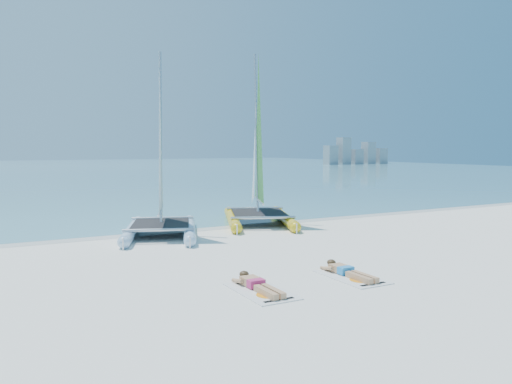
% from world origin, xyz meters
% --- Properties ---
extents(ground, '(140.00, 140.00, 0.00)m').
position_xyz_m(ground, '(0.00, 0.00, 0.00)').
color(ground, silver).
rests_on(ground, ground).
extents(sea, '(140.00, 115.00, 0.01)m').
position_xyz_m(sea, '(0.00, 63.00, 0.01)').
color(sea, '#79C0C9').
rests_on(sea, ground).
extents(wet_sand_strip, '(140.00, 1.40, 0.01)m').
position_xyz_m(wet_sand_strip, '(0.00, 5.50, 0.00)').
color(wet_sand_strip, silver).
rests_on(wet_sand_strip, ground).
extents(distant_skyline, '(14.00, 2.00, 5.00)m').
position_xyz_m(distant_skyline, '(53.71, 62.00, 1.94)').
color(distant_skyline, '#8C959A').
rests_on(distant_skyline, ground).
extents(catamaran_blue, '(4.03, 5.58, 6.89)m').
position_xyz_m(catamaran_blue, '(-2.35, 4.75, 2.06)').
color(catamaran_blue, '#BBE0F5').
rests_on(catamaran_blue, ground).
extents(catamaran_yellow, '(4.40, 5.96, 7.35)m').
position_xyz_m(catamaran_yellow, '(2.19, 5.93, 2.32)').
color(catamaran_yellow, yellow).
rests_on(catamaran_yellow, ground).
extents(towel_a, '(1.00, 1.85, 0.02)m').
position_xyz_m(towel_a, '(-2.61, -3.10, 0.01)').
color(towel_a, silver).
rests_on(towel_a, ground).
extents(sunbather_a, '(0.37, 1.73, 0.26)m').
position_xyz_m(sunbather_a, '(-2.61, -2.91, 0.12)').
color(sunbather_a, tan).
rests_on(sunbather_a, towel_a).
extents(towel_b, '(1.00, 1.85, 0.02)m').
position_xyz_m(towel_b, '(-0.12, -3.10, 0.01)').
color(towel_b, silver).
rests_on(towel_b, ground).
extents(sunbather_b, '(0.37, 1.73, 0.26)m').
position_xyz_m(sunbather_b, '(-0.12, -2.91, 0.12)').
color(sunbather_b, tan).
rests_on(sunbather_b, towel_b).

